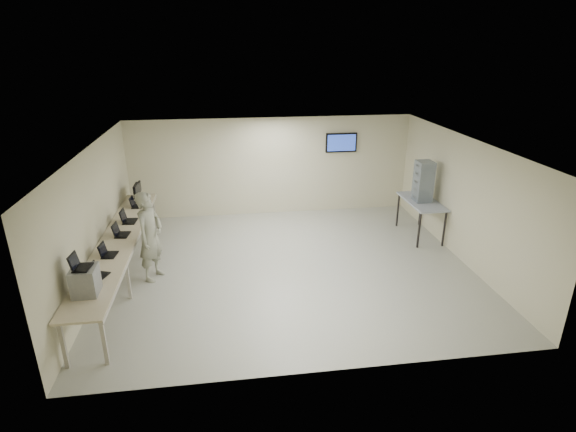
{
  "coord_description": "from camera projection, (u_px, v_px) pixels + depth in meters",
  "views": [
    {
      "loc": [
        -1.29,
        -8.94,
        4.74
      ],
      "look_at": [
        0.0,
        0.2,
        1.15
      ],
      "focal_mm": 28.0,
      "sensor_mm": 36.0,
      "label": 1
    }
  ],
  "objects": [
    {
      "name": "laptop_on_box",
      "position": [
        79.0,
        265.0,
        7.14
      ],
      "size": [
        0.3,
        0.35,
        0.26
      ],
      "rotation": [
        0.0,
        0.0,
        -0.1
      ],
      "color": "black",
      "rests_on": "equipment_box"
    },
    {
      "name": "monitor_far",
      "position": [
        139.0,
        188.0,
        11.79
      ],
      "size": [
        0.18,
        0.41,
        0.4
      ],
      "color": "black",
      "rests_on": "workbench"
    },
    {
      "name": "side_table",
      "position": [
        422.0,
        203.0,
        11.45
      ],
      "size": [
        0.75,
        1.61,
        0.96
      ],
      "color": "#939AA4",
      "rests_on": "ground"
    },
    {
      "name": "workbench",
      "position": [
        119.0,
        243.0,
        9.37
      ],
      "size": [
        0.76,
        6.0,
        0.9
      ],
      "color": "tan",
      "rests_on": "ground"
    },
    {
      "name": "laptop_4",
      "position": [
        135.0,
        204.0,
        11.16
      ],
      "size": [
        0.3,
        0.35,
        0.26
      ],
      "rotation": [
        0.0,
        0.0,
        -0.07
      ],
      "color": "black",
      "rests_on": "workbench"
    },
    {
      "name": "laptop_3",
      "position": [
        127.0,
        219.0,
        10.22
      ],
      "size": [
        0.34,
        0.4,
        0.3
      ],
      "rotation": [
        0.0,
        0.0,
        -0.07
      ],
      "color": "black",
      "rests_on": "workbench"
    },
    {
      "name": "laptop_0",
      "position": [
        96.0,
        273.0,
        7.82
      ],
      "size": [
        0.37,
        0.39,
        0.26
      ],
      "rotation": [
        0.0,
        0.0,
        -0.34
      ],
      "color": "black",
      "rests_on": "workbench"
    },
    {
      "name": "laptop_2",
      "position": [
        120.0,
        232.0,
        9.5
      ],
      "size": [
        0.32,
        0.38,
        0.28
      ],
      "rotation": [
        0.0,
        0.0,
        -0.11
      ],
      "color": "black",
      "rests_on": "workbench"
    },
    {
      "name": "room",
      "position": [
        290.0,
        207.0,
        9.68
      ],
      "size": [
        8.01,
        7.01,
        2.81
      ],
      "color": "gray",
      "rests_on": "ground"
    },
    {
      "name": "storage_bins",
      "position": [
        423.0,
        181.0,
        11.23
      ],
      "size": [
        0.39,
        0.43,
        1.03
      ],
      "color": "gray",
      "rests_on": "side_table"
    },
    {
      "name": "laptop_1",
      "position": [
        107.0,
        253.0,
        8.6
      ],
      "size": [
        0.31,
        0.36,
        0.26
      ],
      "rotation": [
        0.0,
        0.0,
        -0.12
      ],
      "color": "black",
      "rests_on": "workbench"
    },
    {
      "name": "soldier",
      "position": [
        150.0,
        236.0,
        9.32
      ],
      "size": [
        0.71,
        0.83,
        1.93
      ],
      "primitive_type": "imported",
      "rotation": [
        0.0,
        0.0,
        1.15
      ],
      "color": "slate",
      "rests_on": "ground"
    },
    {
      "name": "monitor_near",
      "position": [
        136.0,
        191.0,
        11.41
      ],
      "size": [
        0.21,
        0.48,
        0.48
      ],
      "color": "black",
      "rests_on": "workbench"
    },
    {
      "name": "equipment_box",
      "position": [
        85.0,
        281.0,
        7.25
      ],
      "size": [
        0.4,
        0.45,
        0.46
      ],
      "primitive_type": "cube",
      "rotation": [
        0.0,
        0.0,
        0.02
      ],
      "color": "gray",
      "rests_on": "workbench"
    }
  ]
}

